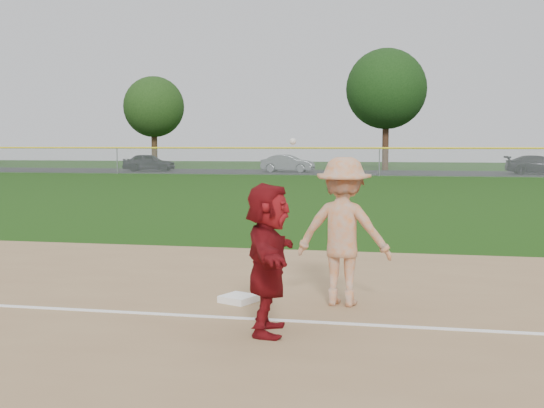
% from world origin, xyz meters
% --- Properties ---
extents(ground, '(160.00, 160.00, 0.00)m').
position_xyz_m(ground, '(0.00, 0.00, 0.00)').
color(ground, '#173C0B').
rests_on(ground, ground).
extents(foul_line, '(60.00, 0.10, 0.01)m').
position_xyz_m(foul_line, '(0.00, -0.80, 0.03)').
color(foul_line, white).
rests_on(foul_line, infield_dirt).
extents(parking_asphalt, '(120.00, 10.00, 0.01)m').
position_xyz_m(parking_asphalt, '(0.00, 46.00, 0.01)').
color(parking_asphalt, black).
rests_on(parking_asphalt, ground).
extents(first_base, '(0.56, 0.56, 0.10)m').
position_xyz_m(first_base, '(-0.20, 0.09, 0.07)').
color(first_base, white).
rests_on(first_base, infield_dirt).
extents(base_runner, '(0.73, 1.71, 1.79)m').
position_xyz_m(base_runner, '(0.54, -1.38, 0.91)').
color(base_runner, maroon).
rests_on(base_runner, infield_dirt).
extents(car_left, '(4.55, 2.34, 1.48)m').
position_xyz_m(car_left, '(-19.38, 45.02, 0.75)').
color(car_left, black).
rests_on(car_left, parking_asphalt).
extents(car_mid, '(4.38, 1.80, 1.41)m').
position_xyz_m(car_mid, '(-7.65, 45.70, 0.72)').
color(car_mid, slate).
rests_on(car_mid, parking_asphalt).
extents(car_right, '(4.92, 2.05, 1.42)m').
position_xyz_m(car_right, '(11.67, 45.27, 0.72)').
color(car_right, black).
rests_on(car_right, parking_asphalt).
extents(first_base_play, '(1.46, 0.93, 2.32)m').
position_xyz_m(first_base_play, '(1.26, 0.25, 1.05)').
color(first_base_play, '#ABABAD').
rests_on(first_base_play, infield_dirt).
extents(outfield_fence, '(110.00, 0.12, 110.00)m').
position_xyz_m(outfield_fence, '(0.00, 40.00, 1.96)').
color(outfield_fence, '#999EA0').
rests_on(outfield_fence, ground).
extents(tree_1, '(5.80, 5.80, 8.75)m').
position_xyz_m(tree_1, '(-22.00, 53.00, 5.83)').
color(tree_1, '#332212').
rests_on(tree_1, ground).
extents(tree_2, '(7.00, 7.00, 10.58)m').
position_xyz_m(tree_2, '(0.00, 51.50, 7.06)').
color(tree_2, '#351F13').
rests_on(tree_2, ground).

